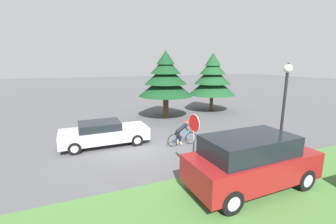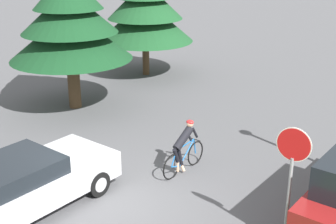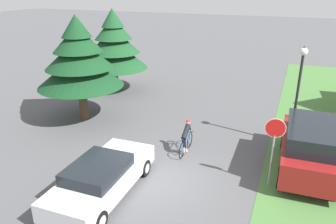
{
  "view_description": "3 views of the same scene",
  "coord_description": "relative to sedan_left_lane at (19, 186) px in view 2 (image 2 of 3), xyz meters",
  "views": [
    {
      "loc": [
        10.92,
        -2.87,
        4.48
      ],
      "look_at": [
        -0.57,
        1.84,
        1.8
      ],
      "focal_mm": 24.0,
      "sensor_mm": 36.0,
      "label": 1
    },
    {
      "loc": [
        7.13,
        -6.79,
        6.04
      ],
      "look_at": [
        -0.98,
        3.11,
        1.27
      ],
      "focal_mm": 50.0,
      "sensor_mm": 36.0,
      "label": 2
    },
    {
      "loc": [
        4.18,
        -9.76,
        6.93
      ],
      "look_at": [
        -0.85,
        2.81,
        1.6
      ],
      "focal_mm": 35.0,
      "sensor_mm": 36.0,
      "label": 3
    }
  ],
  "objects": [
    {
      "name": "ground_plane",
      "position": [
        1.54,
        1.64,
        -0.69
      ],
      "size": [
        140.0,
        140.0,
        0.0
      ],
      "primitive_type": "plane",
      "color": "#515154"
    },
    {
      "name": "sedan_left_lane",
      "position": [
        0.0,
        0.0,
        0.0
      ],
      "size": [
        1.98,
        4.76,
        1.35
      ],
      "rotation": [
        0.0,
        0.0,
        1.58
      ],
      "color": "#BCBCC1",
      "rests_on": "ground"
    },
    {
      "name": "cyclist",
      "position": [
        1.69,
        4.04,
        0.01
      ],
      "size": [
        0.44,
        1.8,
        1.45
      ],
      "rotation": [
        0.0,
        0.0,
        1.58
      ],
      "color": "black",
      "rests_on": "ground"
    },
    {
      "name": "stop_sign",
      "position": [
        5.34,
        2.74,
        1.19
      ],
      "size": [
        0.71,
        0.09,
        2.66
      ],
      "rotation": [
        0.0,
        0.0,
        3.23
      ],
      "color": "gray",
      "rests_on": "ground"
    },
    {
      "name": "conifer_tall_near",
      "position": [
        -4.7,
        5.6,
        2.6
      ],
      "size": [
        4.46,
        4.46,
        5.54
      ],
      "color": "#4C3823",
      "rests_on": "ground"
    },
    {
      "name": "conifer_tall_far",
      "position": [
        -5.67,
        10.71,
        2.41
      ],
      "size": [
        4.36,
        4.36,
        5.48
      ],
      "color": "#4C3823",
      "rests_on": "ground"
    }
  ]
}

